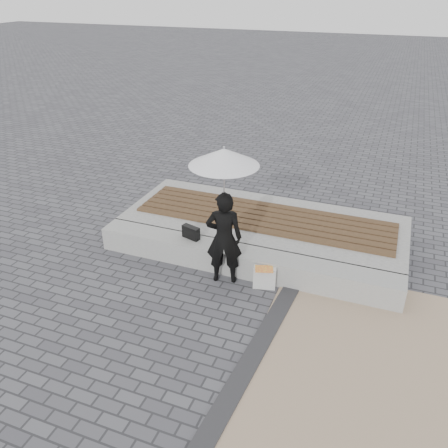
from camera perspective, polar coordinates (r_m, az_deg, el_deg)
The scene contains 10 objects.
ground at distance 6.38m, azimuth -2.64°, elevation -13.36°, with size 80.00×80.00×0.00m, color #525258.
edging_band at distance 5.83m, azimuth 2.42°, elevation -18.04°, with size 0.25×5.20×0.04m, color #2E2E30.
seating_ledge at distance 7.45m, azimuth 2.24°, elevation -4.57°, with size 5.00×0.45×0.40m, color #A8A9A3.
timber_platform at distance 8.44m, azimuth 4.92°, elevation -0.44°, with size 5.00×2.00×0.40m, color #ADACA7.
timber_decking at distance 8.34m, azimuth 4.98°, elevation 0.89°, with size 4.60×1.20×0.04m, color brown, non-canonical shape.
woman at distance 6.95m, azimuth -0.00°, elevation -1.76°, with size 0.55×0.36×1.52m, color black.
parasol at distance 6.41m, azimuth -0.00°, elevation 8.32°, with size 1.00×1.00×1.28m.
handbag at distance 7.63m, azimuth -4.12°, elevation -1.04°, with size 0.31×0.11×0.22m, color black.
canvas_tote at distance 7.12m, azimuth 5.06°, elevation -6.61°, with size 0.34×0.14×0.36m, color silver.
magazine at distance 6.97m, azimuth 5.00°, elevation -5.58°, with size 0.27×0.20×0.01m, color red.
Camera 1 is at (1.99, -4.35, 4.23)m, focal length 36.83 mm.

